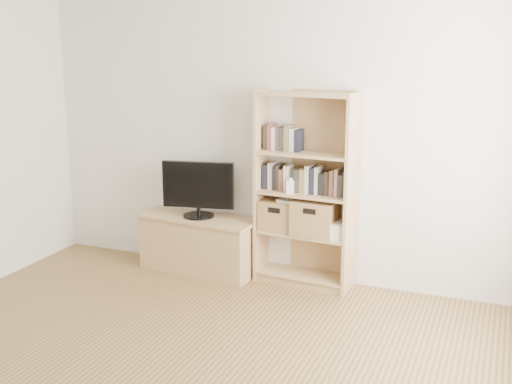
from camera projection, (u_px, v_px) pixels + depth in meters
The scene contains 11 objects.
back_wall at pixel (276, 133), 5.62m from camera, with size 4.50×0.02×2.60m, color silver.
tv_stand at pixel (199, 245), 5.94m from camera, with size 1.08×0.41×0.50m, color tan.
bookshelf at pixel (305, 190), 5.48m from camera, with size 0.85×0.30×1.69m, color tan.
television at pixel (198, 189), 5.81m from camera, with size 0.66×0.05×0.52m, color black.
books_row_mid at pixel (306, 178), 5.47m from camera, with size 0.88×0.17×0.24m, color black.
books_row_upper at pixel (286, 139), 5.47m from camera, with size 0.37×0.14×0.20m, color black.
baby_monitor at pixel (290, 187), 5.43m from camera, with size 0.06×0.04×0.11m, color white.
basket_left at pixel (280, 215), 5.63m from camera, with size 0.32×0.26×0.26m, color #986E44.
basket_right at pixel (315, 217), 5.49m from camera, with size 0.36×0.30×0.30m, color #986E44.
laptop at pixel (297, 201), 5.52m from camera, with size 0.30×0.21×0.02m, color white.
magazine_stack at pixel (336, 230), 5.43m from camera, with size 0.17×0.25×0.12m, color beige.
Camera 1 is at (1.92, -2.75, 2.14)m, focal length 45.00 mm.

